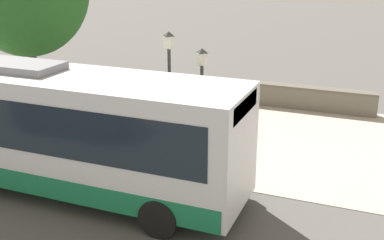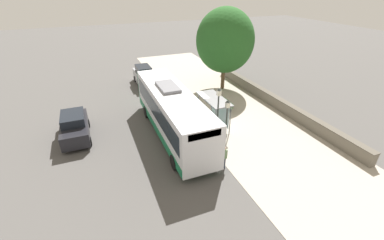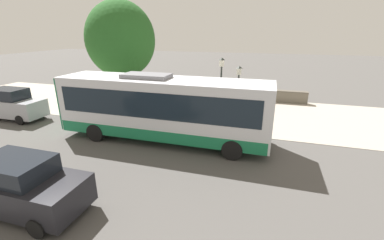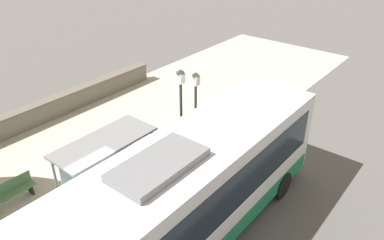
# 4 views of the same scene
# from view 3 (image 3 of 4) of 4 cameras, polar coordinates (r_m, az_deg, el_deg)

# --- Properties ---
(ground_plane) EXTENTS (120.00, 120.00, 0.00)m
(ground_plane) POSITION_cam_3_polar(r_m,az_deg,el_deg) (16.73, -8.15, -1.38)
(ground_plane) COLOR #514F4C
(ground_plane) RESTS_ON ground
(sidewalk_plaza) EXTENTS (9.00, 44.00, 0.02)m
(sidewalk_plaza) POSITION_cam_3_polar(r_m,az_deg,el_deg) (20.68, -2.99, 2.84)
(sidewalk_plaza) COLOR #ADA393
(sidewalk_plaza) RESTS_ON ground
(stone_wall) EXTENTS (0.60, 20.00, 1.03)m
(stone_wall) POSITION_cam_3_polar(r_m,az_deg,el_deg) (24.28, 0.21, 6.60)
(stone_wall) COLOR #6B6356
(stone_wall) RESTS_ON ground
(bus) EXTENTS (2.74, 11.47, 3.69)m
(bus) POSITION_cam_3_polar(r_m,az_deg,el_deg) (13.99, -6.60, 2.79)
(bus) COLOR silver
(bus) RESTS_ON ground
(bus_shelter) EXTENTS (1.52, 3.48, 2.47)m
(bus_shelter) POSITION_cam_3_polar(r_m,az_deg,el_deg) (17.13, -1.74, 6.39)
(bus_shelter) COLOR slate
(bus_shelter) RESTS_ON ground
(pedestrian) EXTENTS (0.34, 0.22, 1.62)m
(pedestrian) POSITION_cam_3_polar(r_m,az_deg,el_deg) (14.76, 14.82, -0.79)
(pedestrian) COLOR #2D3347
(pedestrian) RESTS_ON ground
(bench) EXTENTS (0.40, 1.74, 0.88)m
(bench) POSITION_cam_3_polar(r_m,az_deg,el_deg) (20.50, -5.79, 3.99)
(bench) COLOR #4C7247
(bench) RESTS_ON ground
(street_lamp_near) EXTENTS (0.28, 0.28, 4.41)m
(street_lamp_near) POSITION_cam_3_polar(r_m,az_deg,el_deg) (15.22, 6.41, 6.88)
(street_lamp_near) COLOR #2D332D
(street_lamp_near) RESTS_ON ground
(street_lamp_far) EXTENTS (0.28, 0.28, 3.97)m
(street_lamp_far) POSITION_cam_3_polar(r_m,az_deg,el_deg) (15.25, 10.12, 5.77)
(street_lamp_far) COLOR #2D332D
(street_lamp_far) RESTS_ON ground
(shade_tree) EXTENTS (5.90, 5.90, 8.36)m
(shade_tree) POSITION_cam_3_polar(r_m,az_deg,el_deg) (23.99, -15.57, 16.82)
(shade_tree) COLOR brown
(shade_tree) RESTS_ON ground
(parked_car_behind_bus) EXTENTS (1.85, 4.61, 2.13)m
(parked_car_behind_bus) POSITION_cam_3_polar(r_m,az_deg,el_deg) (21.64, -35.20, 2.82)
(parked_car_behind_bus) COLOR #9EA0A8
(parked_car_behind_bus) RESTS_ON ground
(parked_car_far_lane) EXTENTS (1.99, 4.47, 1.92)m
(parked_car_far_lane) POSITION_cam_3_polar(r_m,az_deg,el_deg) (10.56, -33.78, -11.99)
(parked_car_far_lane) COLOR black
(parked_car_far_lane) RESTS_ON ground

